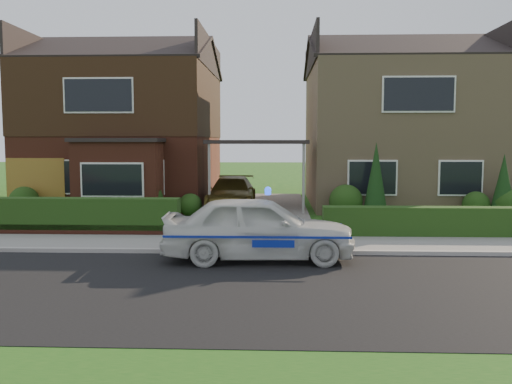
{
  "coord_description": "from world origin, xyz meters",
  "views": [
    {
      "loc": [
        0.76,
        -9.83,
        2.73
      ],
      "look_at": [
        0.23,
        3.5,
        1.48
      ],
      "focal_mm": 38.0,
      "sensor_mm": 36.0,
      "label": 1
    }
  ],
  "objects": [
    {
      "name": "ground",
      "position": [
        0.0,
        0.0,
        0.0
      ],
      "size": [
        120.0,
        120.0,
        0.0
      ],
      "primitive_type": "plane",
      "color": "#174D14",
      "rests_on": "ground"
    },
    {
      "name": "road",
      "position": [
        0.0,
        0.0,
        0.0
      ],
      "size": [
        60.0,
        6.0,
        0.02
      ],
      "primitive_type": "cube",
      "color": "black",
      "rests_on": "ground"
    },
    {
      "name": "kerb",
      "position": [
        0.0,
        3.05,
        0.06
      ],
      "size": [
        60.0,
        0.16,
        0.12
      ],
      "primitive_type": "cube",
      "color": "#9E9993",
      "rests_on": "ground"
    },
    {
      "name": "sidewalk",
      "position": [
        0.0,
        4.1,
        0.05
      ],
      "size": [
        60.0,
        2.0,
        0.1
      ],
      "primitive_type": "cube",
      "color": "slate",
      "rests_on": "ground"
    },
    {
      "name": "driveway",
      "position": [
        0.0,
        11.0,
        0.06
      ],
      "size": [
        3.8,
        12.0,
        0.12
      ],
      "primitive_type": "cube",
      "color": "#666059",
      "rests_on": "ground"
    },
    {
      "name": "house_left",
      "position": [
        -5.78,
        13.9,
        3.81
      ],
      "size": [
        7.5,
        9.53,
        7.25
      ],
      "color": "brown",
      "rests_on": "ground"
    },
    {
      "name": "house_right",
      "position": [
        5.8,
        13.99,
        3.66
      ],
      "size": [
        7.5,
        8.06,
        7.25
      ],
      "color": "tan",
      "rests_on": "ground"
    },
    {
      "name": "carport_link",
      "position": [
        0.0,
        10.95,
        2.66
      ],
      "size": [
        3.8,
        3.0,
        2.77
      ],
      "color": "black",
      "rests_on": "ground"
    },
    {
      "name": "garage_door",
      "position": [
        -8.25,
        9.96,
        1.05
      ],
      "size": [
        2.2,
        0.1,
        2.1
      ],
      "primitive_type": "cube",
      "color": "brown",
      "rests_on": "ground"
    },
    {
      "name": "dwarf_wall",
      "position": [
        -5.8,
        5.3,
        0.18
      ],
      "size": [
        7.7,
        0.25,
        0.36
      ],
      "primitive_type": "cube",
      "color": "brown",
      "rests_on": "ground"
    },
    {
      "name": "hedge_left",
      "position": [
        -5.8,
        5.45,
        0.0
      ],
      "size": [
        7.5,
        0.55,
        0.9
      ],
      "primitive_type": "cube",
      "color": "#163310",
      "rests_on": "ground"
    },
    {
      "name": "hedge_right",
      "position": [
        5.8,
        5.35,
        0.0
      ],
      "size": [
        7.5,
        0.55,
        0.8
      ],
      "primitive_type": "cube",
      "color": "#163310",
      "rests_on": "ground"
    },
    {
      "name": "shrub_left_far",
      "position": [
        -8.5,
        9.5,
        0.54
      ],
      "size": [
        1.08,
        1.08,
        1.08
      ],
      "primitive_type": "sphere",
      "color": "#163310",
      "rests_on": "ground"
    },
    {
      "name": "shrub_left_mid",
      "position": [
        -4.0,
        9.3,
        0.66
      ],
      "size": [
        1.32,
        1.32,
        1.32
      ],
      "primitive_type": "sphere",
      "color": "#163310",
      "rests_on": "ground"
    },
    {
      "name": "shrub_left_near",
      "position": [
        -2.4,
        9.6,
        0.42
      ],
      "size": [
        0.84,
        0.84,
        0.84
      ],
      "primitive_type": "sphere",
      "color": "#163310",
      "rests_on": "ground"
    },
    {
      "name": "shrub_right_near",
      "position": [
        3.2,
        9.4,
        0.6
      ],
      "size": [
        1.2,
        1.2,
        1.2
      ],
      "primitive_type": "sphere",
      "color": "#163310",
      "rests_on": "ground"
    },
    {
      "name": "shrub_right_mid",
      "position": [
        7.8,
        9.5,
        0.48
      ],
      "size": [
        0.96,
        0.96,
        0.96
      ],
      "primitive_type": "sphere",
      "color": "#163310",
      "rests_on": "ground"
    },
    {
      "name": "shrub_right_far",
      "position": [
        8.8,
        9.2,
        0.54
      ],
      "size": [
        1.08,
        1.08,
        1.08
      ],
      "primitive_type": "sphere",
      "color": "#163310",
      "rests_on": "ground"
    },
    {
      "name": "conifer_a",
      "position": [
        4.2,
        9.2,
        1.3
      ],
      "size": [
        0.9,
        0.9,
        2.6
      ],
      "primitive_type": "cone",
      "color": "black",
      "rests_on": "ground"
    },
    {
      "name": "conifer_b",
      "position": [
        8.6,
        9.2,
        1.1
      ],
      "size": [
        0.9,
        0.9,
        2.2
      ],
      "primitive_type": "cone",
      "color": "black",
      "rests_on": "ground"
    },
    {
      "name": "police_car",
      "position": [
        0.34,
        2.4,
        0.74
      ],
      "size": [
        4.01,
        4.43,
        1.65
      ],
      "rotation": [
        0.0,
        0.0,
        1.62
      ],
      "color": "silver",
      "rests_on": "ground"
    },
    {
      "name": "driveway_car",
      "position": [
        -1.0,
        10.94,
        0.73
      ],
      "size": [
        1.76,
        4.23,
        1.22
      ],
      "primitive_type": "imported",
      "rotation": [
        0.0,
        0.0,
        -0.01
      ],
      "color": "brown",
      "rests_on": "driveway"
    },
    {
      "name": "potted_plant_a",
      "position": [
        -9.0,
        8.7,
        0.36
      ],
      "size": [
        0.43,
        0.35,
        0.71
      ],
      "primitive_type": "imported",
      "rotation": [
        0.0,
        0.0,
        -0.27
      ],
      "color": "gray",
      "rests_on": "ground"
    },
    {
      "name": "potted_plant_b",
      "position": [
        -2.5,
        6.1,
        0.38
      ],
      "size": [
        0.54,
        0.52,
        0.76
      ],
      "primitive_type": "imported",
      "rotation": [
        0.0,
        0.0,
        0.89
      ],
      "color": "gray",
      "rests_on": "ground"
    },
    {
      "name": "potted_plant_c",
      "position": [
        -5.79,
        6.0,
        0.41
      ],
      "size": [
        0.54,
        0.54,
        0.81
      ],
      "primitive_type": "imported",
      "rotation": [
        0.0,
        0.0,
        1.36
      ],
      "color": "gray",
      "rests_on": "ground"
    }
  ]
}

